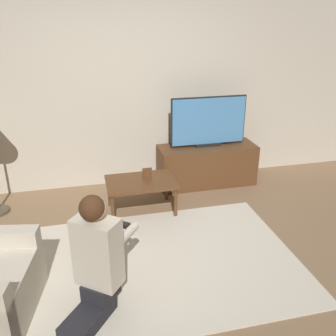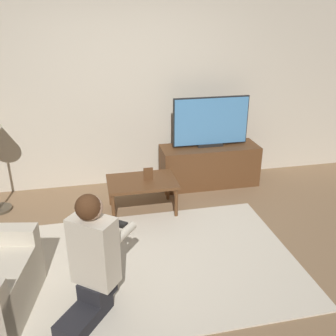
# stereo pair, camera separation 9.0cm
# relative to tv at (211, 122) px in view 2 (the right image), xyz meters

# --- Properties ---
(ground_plane) EXTENTS (10.00, 10.00, 0.00)m
(ground_plane) POSITION_rel_tv_xyz_m (-1.10, -1.59, -0.88)
(ground_plane) COLOR #896B4C
(wall_back) EXTENTS (10.00, 0.06, 2.60)m
(wall_back) POSITION_rel_tv_xyz_m (-1.10, 0.34, 0.42)
(wall_back) COLOR beige
(wall_back) RESTS_ON ground_plane
(rug) EXTENTS (2.77, 1.82, 0.02)m
(rug) POSITION_rel_tv_xyz_m (-1.10, -1.59, -0.87)
(rug) COLOR beige
(rug) RESTS_ON ground_plane
(tv_stand) EXTENTS (1.30, 0.46, 0.54)m
(tv_stand) POSITION_rel_tv_xyz_m (0.00, -0.00, -0.60)
(tv_stand) COLOR brown
(tv_stand) RESTS_ON ground_plane
(tv) EXTENTS (1.00, 0.08, 0.66)m
(tv) POSITION_rel_tv_xyz_m (0.00, 0.00, 0.00)
(tv) COLOR black
(tv) RESTS_ON tv_stand
(coffee_table) EXTENTS (0.79, 0.53, 0.39)m
(coffee_table) POSITION_rel_tv_xyz_m (-1.00, -0.56, -0.53)
(coffee_table) COLOR brown
(coffee_table) RESTS_ON ground_plane
(person_kneeling) EXTENTS (0.70, 0.80, 1.00)m
(person_kneeling) POSITION_rel_tv_xyz_m (-1.58, -2.06, -0.38)
(person_kneeling) COLOR #232328
(person_kneeling) RESTS_ON rug
(picture_frame) EXTENTS (0.11, 0.01, 0.15)m
(picture_frame) POSITION_rel_tv_xyz_m (-0.92, -0.56, -0.41)
(picture_frame) COLOR brown
(picture_frame) RESTS_ON coffee_table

